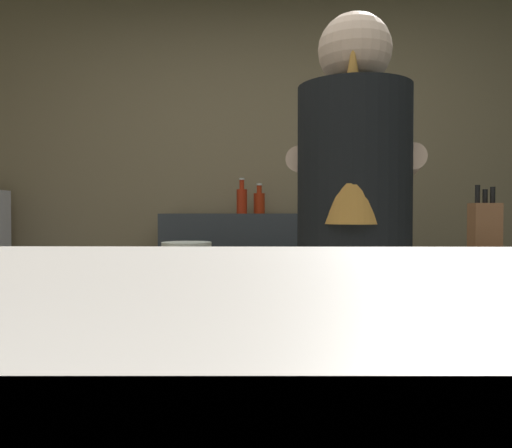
{
  "coord_description": "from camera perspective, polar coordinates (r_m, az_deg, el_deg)",
  "views": [
    {
      "loc": [
        -0.04,
        -1.25,
        1.09
      ],
      "look_at": [
        -0.05,
        -0.75,
        1.08
      ],
      "focal_mm": 36.07,
      "sensor_mm": 36.0,
      "label": 1
    }
  ],
  "objects": [
    {
      "name": "back_shelf",
      "position": [
        3.22,
        -1.36,
        -8.52
      ],
      "size": [
        0.99,
        0.36,
        1.08
      ],
      "primitive_type": "cube",
      "color": "#34393E",
      "rests_on": "ground"
    },
    {
      "name": "mixing_bowl",
      "position": [
        1.98,
        -7.71,
        -2.76
      ],
      "size": [
        0.19,
        0.19,
        0.05
      ],
      "primitive_type": "cylinder",
      "color": "silver",
      "rests_on": "prep_counter"
    },
    {
      "name": "chefs_knife",
      "position": [
        2.03,
        16.65,
        -3.32
      ],
      "size": [
        0.24,
        0.04,
        0.01
      ],
      "primitive_type": "cube",
      "rotation": [
        0.0,
        0.0,
        -0.03
      ],
      "color": "silver",
      "rests_on": "prep_counter"
    },
    {
      "name": "bottle_soy",
      "position": [
        3.24,
        0.36,
        2.46
      ],
      "size": [
        0.07,
        0.07,
        0.19
      ],
      "color": "#B62D11",
      "rests_on": "back_shelf"
    },
    {
      "name": "bottle_vinegar",
      "position": [
        3.13,
        5.91,
        2.65
      ],
      "size": [
        0.07,
        0.07,
        0.21
      ],
      "color": "#548A3D",
      "rests_on": "back_shelf"
    },
    {
      "name": "knife_block",
      "position": [
        2.09,
        24.03,
        -0.49
      ],
      "size": [
        0.1,
        0.08,
        0.27
      ],
      "color": "brown",
      "rests_on": "prep_counter"
    },
    {
      "name": "bottle_olive_oil",
      "position": [
        3.16,
        -1.59,
        2.69
      ],
      "size": [
        0.06,
        0.06,
        0.22
      ],
      "color": "#B82A11",
      "rests_on": "back_shelf"
    },
    {
      "name": "wall_back",
      "position": [
        3.46,
        1.52,
        5.61
      ],
      "size": [
        5.2,
        0.1,
        2.7
      ],
      "primitive_type": "cube",
      "color": "#8E7A59",
      "rests_on": "ground"
    },
    {
      "name": "bartender",
      "position": [
        1.57,
        10.79,
        -2.93
      ],
      "size": [
        0.48,
        0.55,
        1.69
      ],
      "rotation": [
        0.0,
        0.0,
        1.35
      ],
      "color": "#31342E",
      "rests_on": "ground"
    },
    {
      "name": "prep_counter",
      "position": [
        2.13,
        11.79,
        -15.88
      ],
      "size": [
        2.1,
        0.6,
        0.93
      ],
      "primitive_type": "cube",
      "color": "#4B3E29",
      "rests_on": "ground"
    }
  ]
}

